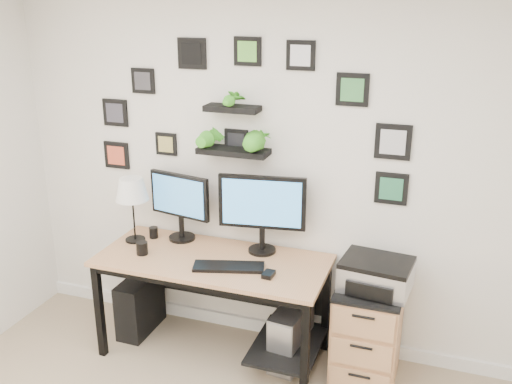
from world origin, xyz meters
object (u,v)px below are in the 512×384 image
at_px(mug, 142,248).
at_px(pc_tower_grey, 291,336).
at_px(pc_tower_black, 140,304).
at_px(printer, 376,274).
at_px(table_lamp, 132,191).
at_px(file_cabinet, 367,332).
at_px(monitor_left, 180,202).
at_px(desk, 220,273).
at_px(monitor_right, 262,208).

relative_size(mug, pc_tower_grey, 0.20).
bearing_deg(pc_tower_black, printer, 0.98).
distance_m(table_lamp, file_cabinet, 1.92).
height_order(monitor_left, table_lamp, monitor_left).
height_order(table_lamp, mug, table_lamp).
bearing_deg(pc_tower_black, pc_tower_grey, -0.24).
xyz_separation_m(desk, monitor_right, (0.25, 0.18, 0.46)).
distance_m(table_lamp, pc_tower_black, 0.92).
height_order(desk, printer, printer).
xyz_separation_m(monitor_right, mug, (-0.78, -0.31, -0.29)).
distance_m(pc_tower_grey, file_cabinet, 0.54).
relative_size(desk, pc_tower_grey, 3.58).
distance_m(pc_tower_black, file_cabinet, 1.74).
distance_m(pc_tower_black, printer, 1.85).
bearing_deg(table_lamp, mug, -48.61).
relative_size(monitor_right, pc_tower_black, 1.39).
bearing_deg(table_lamp, monitor_left, 22.70).
xyz_separation_m(monitor_left, file_cabinet, (1.43, -0.13, -0.71)).
bearing_deg(printer, desk, -177.01).
bearing_deg(pc_tower_black, mug, -47.13).
xyz_separation_m(mug, pc_tower_black, (-0.16, 0.18, -0.58)).
bearing_deg(monitor_right, file_cabinet, -8.61).
bearing_deg(mug, monitor_right, 21.63).
distance_m(table_lamp, printer, 1.81).
height_order(desk, monitor_right, monitor_right).
bearing_deg(monitor_left, pc_tower_black, -154.77).
distance_m(desk, mug, 0.57).
xyz_separation_m(monitor_right, file_cabinet, (0.79, -0.12, -0.75)).
bearing_deg(table_lamp, file_cabinet, -0.02).
xyz_separation_m(monitor_left, table_lamp, (-0.31, -0.13, 0.09)).
xyz_separation_m(monitor_left, printer, (1.45, -0.13, -0.28)).
bearing_deg(desk, pc_tower_grey, 2.96).
relative_size(monitor_left, file_cabinet, 0.76).
relative_size(mug, pc_tower_black, 0.21).
relative_size(desk, mug, 17.60).
xyz_separation_m(table_lamp, pc_tower_grey, (1.22, -0.03, -0.93)).
distance_m(desk, pc_tower_black, 0.80).
height_order(monitor_right, printer, monitor_right).
distance_m(table_lamp, pc_tower_grey, 1.53).
distance_m(monitor_left, mug, 0.43).
height_order(desk, pc_tower_black, desk).
height_order(desk, file_cabinet, desk).
bearing_deg(pc_tower_grey, printer, 3.01).
height_order(monitor_right, mug, monitor_right).
bearing_deg(pc_tower_grey, table_lamp, 178.50).
relative_size(monitor_left, monitor_right, 0.84).
xyz_separation_m(monitor_right, pc_tower_grey, (0.27, -0.15, -0.87)).
distance_m(desk, printer, 1.08).
bearing_deg(file_cabinet, desk, -176.81).
xyz_separation_m(mug, file_cabinet, (1.57, 0.19, -0.46)).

